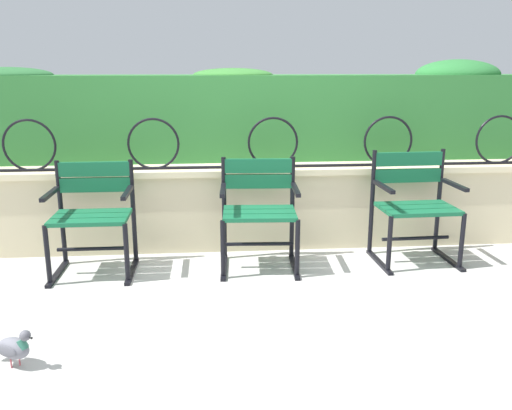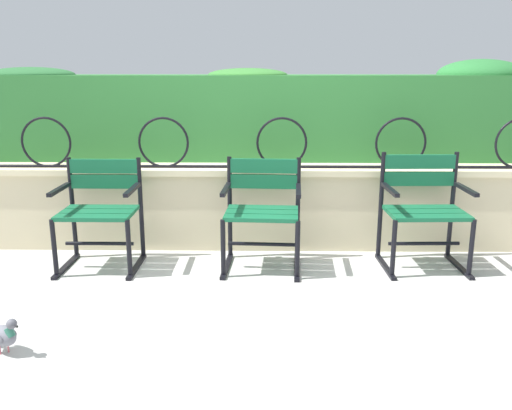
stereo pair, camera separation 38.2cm
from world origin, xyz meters
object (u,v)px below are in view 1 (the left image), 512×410
(park_chair_centre, at_px, (259,209))
(pigeon_far_side, at_px, (13,347))
(park_chair_right, at_px, (414,203))
(park_chair_left, at_px, (93,213))

(park_chair_centre, distance_m, pigeon_far_side, 1.98)
(park_chair_right, bearing_deg, park_chair_left, -179.09)
(park_chair_left, relative_size, park_chair_centre, 0.99)
(park_chair_left, xyz_separation_m, park_chair_right, (2.47, 0.04, 0.01))
(park_chair_right, bearing_deg, pigeon_far_side, -152.02)
(park_chair_centre, xyz_separation_m, park_chair_right, (1.23, 0.03, 0.01))
(park_chair_right, bearing_deg, park_chair_centre, -178.39)
(park_chair_left, height_order, pigeon_far_side, park_chair_left)
(park_chair_right, distance_m, pigeon_far_side, 2.99)
(park_chair_left, bearing_deg, pigeon_far_side, -96.42)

